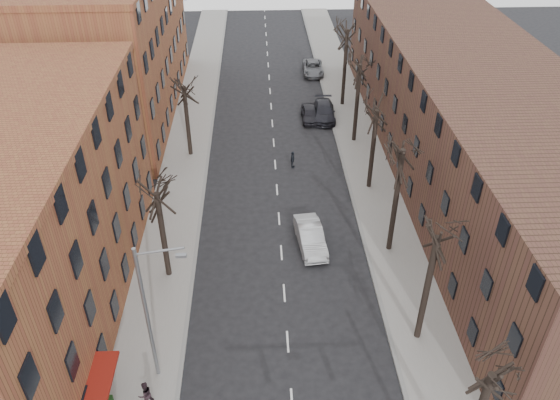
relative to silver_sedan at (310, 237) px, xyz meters
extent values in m
cube|color=gray|center=(-10.09, 14.30, -0.72)|extent=(4.00, 90.00, 0.15)
cube|color=gray|center=(5.91, 14.30, -0.72)|extent=(4.00, 90.00, 0.15)
cube|color=brown|center=(-18.09, 23.30, 6.21)|extent=(12.00, 28.00, 14.00)
cube|color=#4A2F22|center=(13.91, 9.30, 4.21)|extent=(12.00, 50.00, 10.00)
cylinder|color=slate|center=(-9.29, -10.70, 3.71)|extent=(0.20, 0.20, 9.00)
cylinder|color=slate|center=(-8.19, -10.70, 8.01)|extent=(2.39, 0.12, 0.46)
cube|color=slate|center=(-7.19, -10.70, 7.71)|extent=(0.50, 0.22, 0.14)
imported|color=#ACB0B3|center=(0.00, 0.00, 0.00)|extent=(2.21, 4.98, 1.59)
imported|color=black|center=(1.71, 19.89, -0.10)|extent=(1.66, 4.07, 1.38)
imported|color=black|center=(3.21, 20.23, -0.04)|extent=(2.36, 5.28, 1.50)
imported|color=slate|center=(3.21, 32.28, -0.09)|extent=(2.47, 5.12, 1.41)
imported|color=black|center=(-9.59, -12.58, 0.14)|extent=(0.97, 0.94, 1.58)
imported|color=black|center=(-0.60, 10.74, -0.01)|extent=(0.44, 0.94, 1.57)
camera|label=1|loc=(-3.46, -30.03, 24.15)|focal=35.00mm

